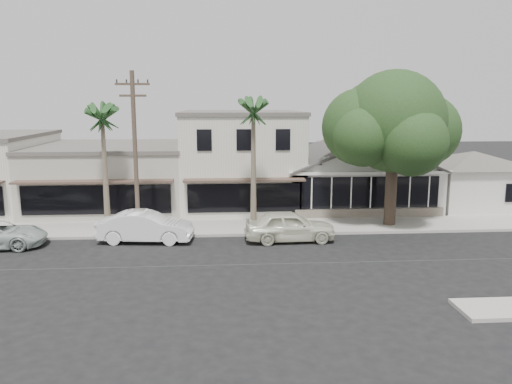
{
  "coord_description": "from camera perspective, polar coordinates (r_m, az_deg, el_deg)",
  "views": [
    {
      "loc": [
        -4.4,
        -21.94,
        7.37
      ],
      "look_at": [
        -2.43,
        6.0,
        2.31
      ],
      "focal_mm": 35.0,
      "sensor_mm": 36.0,
      "label": 1
    }
  ],
  "objects": [
    {
      "name": "car_0",
      "position": [
        26.83,
        3.88,
        -3.9
      ],
      "size": [
        4.88,
        2.09,
        1.64
      ],
      "primitive_type": "imported",
      "rotation": [
        0.0,
        0.0,
        1.6
      ],
      "color": "silver",
      "rests_on": "ground"
    },
    {
      "name": "sidewalk_north",
      "position": [
        29.82,
        -10.87,
        -4.1
      ],
      "size": [
        90.0,
        3.5,
        0.15
      ],
      "primitive_type": "cube",
      "color": "#9E9991",
      "rests_on": "ground"
    },
    {
      "name": "corner_shop",
      "position": [
        35.99,
        11.16,
        2.46
      ],
      "size": [
        10.4,
        8.6,
        5.1
      ],
      "color": "silver",
      "rests_on": "ground"
    },
    {
      "name": "row_building_midnear",
      "position": [
        36.62,
        -15.97,
        1.58
      ],
      "size": [
        10.0,
        10.0,
        4.2
      ],
      "primitive_type": "cube",
      "color": "#B1AA9E",
      "rests_on": "ground"
    },
    {
      "name": "utility_pole",
      "position": [
        27.65,
        -13.64,
        4.6
      ],
      "size": [
        1.8,
        0.24,
        9.0
      ],
      "color": "brown",
      "rests_on": "ground"
    },
    {
      "name": "side_cottage",
      "position": [
        38.24,
        23.43,
        0.56
      ],
      "size": [
        6.0,
        6.0,
        3.0
      ],
      "primitive_type": "cube",
      "color": "silver",
      "rests_on": "ground"
    },
    {
      "name": "row_building_near",
      "position": [
        35.7,
        -1.76,
        3.62
      ],
      "size": [
        8.0,
        10.0,
        6.5
      ],
      "primitive_type": "cube",
      "color": "silver",
      "rests_on": "ground"
    },
    {
      "name": "palm_mid",
      "position": [
        29.43,
        -17.18,
        8.22
      ],
      "size": [
        3.38,
        3.38,
        7.7
      ],
      "color": "#726651",
      "rests_on": "ground"
    },
    {
      "name": "car_1",
      "position": [
        27.27,
        -12.51,
        -3.9
      ],
      "size": [
        5.13,
        2.21,
        1.64
      ],
      "primitive_type": "imported",
      "rotation": [
        0.0,
        0.0,
        1.47
      ],
      "color": "white",
      "rests_on": "ground"
    },
    {
      "name": "ground",
      "position": [
        23.56,
        7.01,
        -8.06
      ],
      "size": [
        140.0,
        140.0,
        0.0
      ],
      "primitive_type": "plane",
      "color": "black",
      "rests_on": "ground"
    },
    {
      "name": "palm_east",
      "position": [
        27.71,
        -0.3,
        9.21
      ],
      "size": [
        3.29,
        3.29,
        8.02
      ],
      "color": "#726651",
      "rests_on": "ground"
    },
    {
      "name": "shade_tree",
      "position": [
        30.42,
        15.2,
        7.46
      ],
      "size": [
        8.32,
        7.52,
        9.23
      ],
      "rotation": [
        0.0,
        0.0,
        0.01
      ],
      "color": "#47372B",
      "rests_on": "ground"
    }
  ]
}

